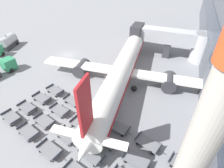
# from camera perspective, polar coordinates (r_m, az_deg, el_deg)

# --- Properties ---
(ground_plane) EXTENTS (500.00, 500.00, 0.00)m
(ground_plane) POSITION_cam_1_polar(r_m,az_deg,el_deg) (44.94, -14.28, 9.14)
(ground_plane) COLOR gray
(jet_bridge) EXTENTS (18.86, 5.16, 6.67)m
(jet_bridge) POSITION_cam_1_polar(r_m,az_deg,el_deg) (43.66, 21.11, 12.88)
(jet_bridge) COLOR #B2B5BA
(jet_bridge) RESTS_ON ground_plane
(airplane) EXTENTS (32.19, 40.45, 11.11)m
(airplane) POSITION_cam_1_polar(r_m,az_deg,el_deg) (33.16, 3.89, 5.78)
(airplane) COLOR white
(airplane) RESTS_ON ground_plane
(fuel_tanker_primary) EXTENTS (5.01, 9.25, 3.28)m
(fuel_tanker_primary) POSITION_cam_1_polar(r_m,az_deg,el_deg) (53.81, -31.37, 11.13)
(fuel_tanker_primary) COLOR #2D8C5B
(fuel_tanker_primary) RESTS_ON ground_plane
(baggage_dolly_row_near_col_a) EXTENTS (3.87, 2.42, 0.92)m
(baggage_dolly_row_near_col_a) POSITION_cam_1_polar(r_m,az_deg,el_deg) (30.11, -29.99, -9.44)
(baggage_dolly_row_near_col_a) COLOR slate
(baggage_dolly_row_near_col_a) RESTS_ON ground_plane
(baggage_dolly_row_near_col_b) EXTENTS (3.87, 2.41, 0.92)m
(baggage_dolly_row_near_col_b) POSITION_cam_1_polar(r_m,az_deg,el_deg) (26.98, -25.62, -13.93)
(baggage_dolly_row_near_col_b) COLOR slate
(baggage_dolly_row_near_col_b) RESTS_ON ground_plane
(baggage_dolly_row_near_col_c) EXTENTS (3.87, 2.29, 0.92)m
(baggage_dolly_row_near_col_c) POSITION_cam_1_polar(r_m,az_deg,el_deg) (24.14, -19.61, -19.62)
(baggage_dolly_row_near_col_c) COLOR slate
(baggage_dolly_row_near_col_c) RESTS_ON ground_plane
(baggage_dolly_row_mid_a_col_a) EXTENTS (3.87, 2.26, 0.92)m
(baggage_dolly_row_mid_a_col_a) POSITION_cam_1_polar(r_m,az_deg,el_deg) (30.67, -25.91, -6.98)
(baggage_dolly_row_mid_a_col_a) COLOR slate
(baggage_dolly_row_mid_a_col_a) RESTS_ON ground_plane
(baggage_dolly_row_mid_a_col_b) EXTENTS (3.87, 2.37, 0.92)m
(baggage_dolly_row_mid_a_col_b) POSITION_cam_1_polar(r_m,az_deg,el_deg) (27.49, -21.14, -11.25)
(baggage_dolly_row_mid_a_col_b) COLOR slate
(baggage_dolly_row_mid_a_col_b) RESTS_ON ground_plane
(baggage_dolly_row_mid_a_col_c) EXTENTS (3.86, 2.47, 0.92)m
(baggage_dolly_row_mid_a_col_c) POSITION_cam_1_polar(r_m,az_deg,el_deg) (24.82, -14.22, -16.03)
(baggage_dolly_row_mid_a_col_c) COLOR slate
(baggage_dolly_row_mid_a_col_c) RESTS_ON ground_plane
(baggage_dolly_row_mid_a_col_d) EXTENTS (3.86, 2.46, 0.92)m
(baggage_dolly_row_mid_a_col_d) POSITION_cam_1_polar(r_m,az_deg,el_deg) (22.70, -6.58, -21.88)
(baggage_dolly_row_mid_a_col_d) COLOR slate
(baggage_dolly_row_mid_a_col_d) RESTS_ON ground_plane
(baggage_dolly_row_mid_b_col_a) EXTENTS (3.87, 2.21, 0.92)m
(baggage_dolly_row_mid_b_col_a) POSITION_cam_1_polar(r_m,az_deg,el_deg) (31.58, -21.90, -4.32)
(baggage_dolly_row_mid_b_col_a) COLOR slate
(baggage_dolly_row_mid_b_col_a) RESTS_ON ground_plane
(baggage_dolly_row_mid_b_col_b) EXTENTS (3.87, 2.27, 0.92)m
(baggage_dolly_row_mid_b_col_b) POSITION_cam_1_polar(r_m,az_deg,el_deg) (28.39, -16.61, -8.23)
(baggage_dolly_row_mid_b_col_b) COLOR slate
(baggage_dolly_row_mid_b_col_b) RESTS_ON ground_plane
(baggage_dolly_row_mid_b_col_c) EXTENTS (3.87, 2.26, 0.92)m
(baggage_dolly_row_mid_b_col_c) POSITION_cam_1_polar(r_m,az_deg,el_deg) (25.72, -9.98, -12.78)
(baggage_dolly_row_mid_b_col_c) COLOR slate
(baggage_dolly_row_mid_b_col_c) RESTS_ON ground_plane
(baggage_dolly_row_mid_b_col_d) EXTENTS (3.87, 2.28, 0.92)m
(baggage_dolly_row_mid_b_col_d) POSITION_cam_1_polar(r_m,az_deg,el_deg) (23.70, -1.72, -17.88)
(baggage_dolly_row_mid_b_col_d) COLOR slate
(baggage_dolly_row_mid_b_col_d) RESTS_ON ground_plane
(baggage_dolly_row_mid_b_col_e) EXTENTS (3.87, 2.25, 0.92)m
(baggage_dolly_row_mid_b_col_e) POSITION_cam_1_polar(r_m,az_deg,el_deg) (22.40, 7.92, -23.35)
(baggage_dolly_row_mid_b_col_e) COLOR slate
(baggage_dolly_row_mid_b_col_e) RESTS_ON ground_plane
(baggage_dolly_row_far_col_a) EXTENTS (3.86, 2.43, 0.92)m
(baggage_dolly_row_far_col_a) POSITION_cam_1_polar(r_m,az_deg,el_deg) (32.51, -18.07, -2.03)
(baggage_dolly_row_far_col_a) COLOR slate
(baggage_dolly_row_far_col_a) RESTS_ON ground_plane
(baggage_dolly_row_far_col_b) EXTENTS (3.87, 2.20, 0.92)m
(baggage_dolly_row_far_col_b) POSITION_cam_1_polar(r_m,az_deg,el_deg) (29.55, -12.52, -5.32)
(baggage_dolly_row_far_col_b) COLOR slate
(baggage_dolly_row_far_col_b) RESTS_ON ground_plane
(baggage_dolly_row_far_col_c) EXTENTS (3.87, 2.34, 0.92)m
(baggage_dolly_row_far_col_c) POSITION_cam_1_polar(r_m,az_deg,el_deg) (27.06, -5.96, -9.19)
(baggage_dolly_row_far_col_c) COLOR slate
(baggage_dolly_row_far_col_c) RESTS_ON ground_plane
(baggage_dolly_row_far_col_d) EXTENTS (3.87, 2.22, 0.92)m
(baggage_dolly_row_far_col_d) POSITION_cam_1_polar(r_m,az_deg,el_deg) (25.02, 2.04, -13.90)
(baggage_dolly_row_far_col_d) COLOR slate
(baggage_dolly_row_far_col_d) RESTS_ON ground_plane
(baggage_dolly_row_far_col_e) EXTENTS (3.86, 2.49, 0.92)m
(baggage_dolly_row_far_col_e) POSITION_cam_1_polar(r_m,az_deg,el_deg) (23.87, 11.63, -18.43)
(baggage_dolly_row_far_col_e) COLOR slate
(baggage_dolly_row_far_col_e) RESTS_ON ground_plane
(baggage_dolly_row_far_col_f) EXTENTS (3.86, 2.47, 0.92)m
(baggage_dolly_row_far_col_f) POSITION_cam_1_polar(r_m,az_deg,el_deg) (23.34, 22.23, -23.40)
(baggage_dolly_row_far_col_f) COLOR slate
(baggage_dolly_row_far_col_f) RESTS_ON ground_plane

